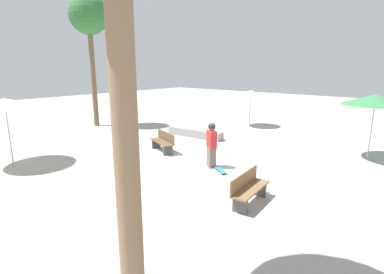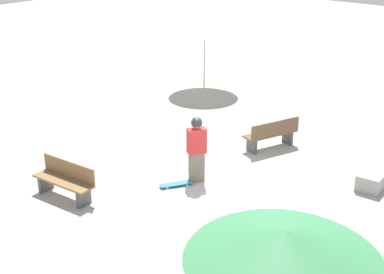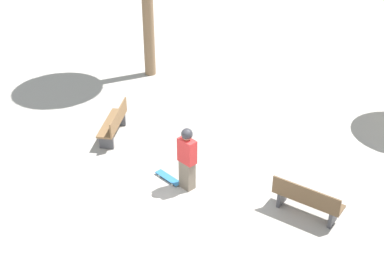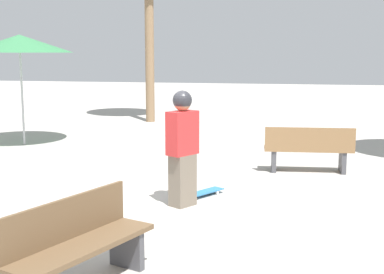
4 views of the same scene
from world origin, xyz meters
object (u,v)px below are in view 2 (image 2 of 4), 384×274
Objects in this scene: skateboard at (176,184)px; bench_far at (272,134)px; skater_main at (197,147)px; shade_umbrella_green at (284,245)px; bench_near at (65,180)px; shade_umbrella_cream at (205,27)px.

bench_far is at bearing -156.35° from skateboard.
skater_main is 0.64× the size of shade_umbrella_green.
shade_umbrella_green reaches higher than bench_near.
skater_main is 1.01m from skateboard.
shade_umbrella_cream reaches higher than skater_main.
shade_umbrella_green is at bearing 80.52° from skater_main.
shade_umbrella_green is 1.04× the size of shade_umbrella_cream.
shade_umbrella_cream is (4.92, -3.10, 1.89)m from bench_far.
skateboard is 3.46m from bench_far.
shade_umbrella_cream is (2.81, -8.53, 1.89)m from bench_near.
skateboard is 6.64m from shade_umbrella_green.
shade_umbrella_green is (-4.51, 7.07, 1.95)m from bench_far.
skateboard is at bearing 12.37° from skater_main.
bench_near is at bearing -3.19° from skater_main.
skater_main reaches higher than skateboard.
skater_main is 2.92m from bench_far.
bench_near is 0.99× the size of bench_far.
bench_near is 0.65× the size of shade_umbrella_cream.
bench_near is at bearing 108.23° from shade_umbrella_cream.
bench_far is (-2.11, -5.43, 0.00)m from bench_near.
shade_umbrella_green is at bearing 86.23° from skateboard.
shade_umbrella_green is (-5.03, 3.67, 2.32)m from skateboard.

